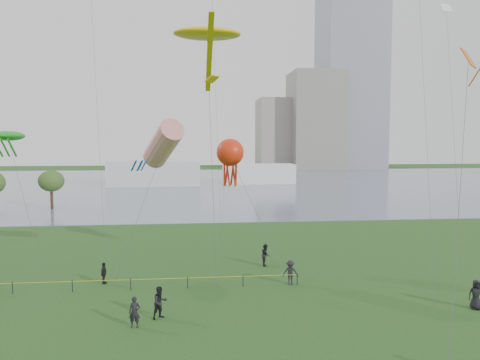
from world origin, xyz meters
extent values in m
cube|color=slate|center=(0.00, 100.00, 0.02)|extent=(400.00, 120.00, 0.08)
cube|color=slate|center=(62.00, 168.00, 60.00)|extent=(24.00, 24.00, 120.00)
cube|color=slate|center=(46.00, 162.00, 19.00)|extent=(20.00, 20.00, 38.00)
cube|color=gray|center=(32.00, 168.00, 14.00)|extent=(16.00, 18.00, 28.00)
cube|color=silver|center=(-12.00, 95.00, 3.00)|extent=(22.00, 8.00, 6.00)
cube|color=silver|center=(14.00, 98.00, 2.50)|extent=(18.00, 7.00, 5.00)
cylinder|color=#321F17|center=(-24.82, 55.31, 1.38)|extent=(0.44, 0.44, 2.76)
ellipsoid|color=#3B5923|center=(-24.82, 55.31, 4.47)|extent=(3.92, 3.92, 3.31)
cylinder|color=black|center=(-15.45, 13.09, 0.42)|extent=(0.07, 0.07, 0.85)
cylinder|color=black|center=(-11.45, 13.09, 0.42)|extent=(0.07, 0.07, 0.85)
cylinder|color=black|center=(-7.45, 13.09, 0.42)|extent=(0.07, 0.07, 0.85)
cylinder|color=black|center=(-3.45, 13.09, 0.42)|extent=(0.07, 0.07, 0.85)
cylinder|color=black|center=(0.55, 13.09, 0.42)|extent=(0.07, 0.07, 0.85)
cylinder|color=black|center=(4.55, 13.09, 0.42)|extent=(0.07, 0.07, 0.85)
cylinder|color=yellow|center=(-7.45, 13.09, 0.75)|extent=(24.00, 0.03, 0.03)
imported|color=black|center=(-5.03, 7.48, 0.96)|extent=(1.18, 1.13, 1.92)
imported|color=black|center=(4.05, 13.19, 0.90)|extent=(1.27, 0.88, 1.80)
imported|color=black|center=(-9.61, 14.82, 0.80)|extent=(0.55, 0.99, 1.59)
imported|color=black|center=(14.52, 6.96, 0.93)|extent=(1.04, 0.82, 1.86)
imported|color=black|center=(-6.37, 6.24, 0.88)|extent=(0.67, 0.47, 1.76)
imported|color=black|center=(3.10, 18.64, 0.92)|extent=(0.79, 0.97, 1.85)
cylinder|color=#3F3F42|center=(-1.59, 15.07, 9.38)|extent=(0.48, 3.71, 18.76)
ellipsoid|color=#DDB10B|center=(-1.82, 16.91, 18.76)|extent=(5.24, 3.27, 0.82)
cube|color=#DDB10B|center=(-1.82, 12.71, 16.36)|extent=(0.36, 6.98, 4.09)
cube|color=#DDB10B|center=(-1.82, 8.91, 14.26)|extent=(0.95, 0.95, 0.42)
cylinder|color=#3F3F42|center=(-7.12, 16.60, 5.14)|extent=(3.67, 1.02, 10.29)
cylinder|color=red|center=(-5.29, 17.10, 10.28)|extent=(3.76, 5.19, 3.89)
cylinder|color=blue|center=(-6.69, 15.90, 8.68)|extent=(0.60, 1.13, 0.88)
cylinder|color=blue|center=(-6.97, 16.28, 8.68)|extent=(0.60, 1.13, 0.88)
cylinder|color=blue|center=(-7.42, 16.13, 8.68)|extent=(0.60, 1.13, 0.88)
cylinder|color=blue|center=(-7.42, 15.66, 8.68)|extent=(0.60, 1.13, 0.88)
cylinder|color=blue|center=(-6.97, 15.52, 8.68)|extent=(0.60, 1.13, 0.88)
cylinder|color=#3F3F42|center=(-16.22, 18.52, 5.49)|extent=(4.67, 6.52, 11.00)
ellipsoid|color=#18871A|center=(-18.54, 21.77, 10.98)|extent=(2.39, 4.30, 0.84)
cylinder|color=#18871A|center=(-18.24, 20.17, 9.98)|extent=(0.16, 1.79, 1.54)
cylinder|color=#18871A|center=(-17.69, 20.17, 9.98)|extent=(0.16, 1.79, 1.54)
cylinder|color=#3F3F42|center=(2.02, 15.59, 4.79)|extent=(3.64, 9.08, 9.60)
sphere|color=red|center=(0.22, 20.12, 9.58)|extent=(2.36, 2.36, 2.36)
cylinder|color=red|center=(0.72, 20.12, 7.98)|extent=(0.18, 0.54, 2.60)
cylinder|color=red|center=(0.47, 20.55, 7.98)|extent=(0.49, 0.36, 2.61)
cylinder|color=red|center=(-0.03, 20.55, 7.98)|extent=(0.49, 0.36, 2.61)
cylinder|color=red|center=(-0.28, 20.12, 7.98)|extent=(0.18, 0.54, 2.60)
cylinder|color=red|center=(-0.03, 19.68, 7.98)|extent=(0.49, 0.36, 2.61)
cylinder|color=red|center=(0.47, 19.68, 7.98)|extent=(0.49, 0.36, 2.61)
cylinder|color=#3F3F42|center=(10.29, 2.19, 7.68)|extent=(5.76, 8.70, 15.37)
cube|color=orange|center=(13.16, 6.52, 15.36)|extent=(1.39, 1.39, 1.14)
cylinder|color=orange|center=(13.16, 5.62, 14.36)|extent=(0.08, 1.58, 1.35)
cube|color=white|center=(17.47, 16.82, 21.25)|extent=(0.93, 0.60, 0.76)
camera|label=1|loc=(-3.14, -19.87, 10.39)|focal=35.00mm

